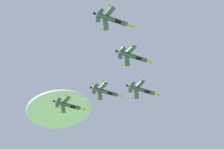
# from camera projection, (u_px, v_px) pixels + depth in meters

# --- Properties ---
(cloud_low_wispy) EXTENTS (58.44, 44.91, 16.16)m
(cloud_low_wispy) POSITION_uv_depth(u_px,v_px,m) (59.00, 110.00, 291.10)
(cloud_low_wispy) COLOR white
(fighter_jet_lead) EXTENTS (12.46, 12.24, 5.24)m
(fighter_jet_lead) POSITION_uv_depth(u_px,v_px,m) (143.00, 90.00, 152.39)
(fighter_jet_lead) COLOR #4C5666
(fighter_jet_left_wing) EXTENTS (12.46, 12.25, 5.21)m
(fighter_jet_left_wing) POSITION_uv_depth(u_px,v_px,m) (106.00, 92.00, 158.73)
(fighter_jet_left_wing) COLOR #4C5666
(fighter_jet_right_wing) EXTENTS (12.46, 12.27, 5.18)m
(fighter_jet_right_wing) POSITION_uv_depth(u_px,v_px,m) (134.00, 57.00, 139.17)
(fighter_jet_right_wing) COLOR #4C5666
(fighter_jet_left_outer) EXTENTS (12.46, 12.33, 5.02)m
(fighter_jet_left_outer) POSITION_uv_depth(u_px,v_px,m) (69.00, 105.00, 165.76)
(fighter_jet_left_outer) COLOR #4C5666
(fighter_jet_right_outer) EXTENTS (12.46, 12.17, 5.37)m
(fighter_jet_right_outer) POSITION_uv_depth(u_px,v_px,m) (113.00, 20.00, 128.34)
(fighter_jet_right_outer) COLOR #4C5666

